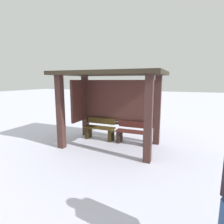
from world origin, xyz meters
name	(u,v)px	position (x,y,z in m)	size (l,w,h in m)	color
ground_plane	(110,145)	(0.00, 0.00, 0.00)	(60.00, 60.00, 0.00)	silver
bus_shelter	(110,90)	(-0.08, 0.16, 1.73)	(3.17, 2.00, 2.30)	#412723
bench_left_inside	(100,130)	(-0.59, 0.44, 0.33)	(1.08, 0.36, 0.73)	#4B3916
bench_center_inside	(133,134)	(0.59, 0.45, 0.31)	(1.08, 0.37, 0.70)	#562621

